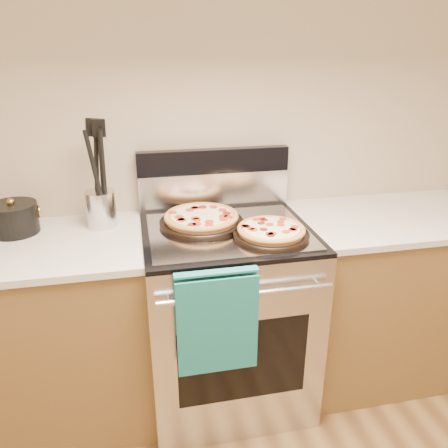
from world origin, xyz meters
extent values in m
plane|color=tan|center=(0.00, 2.00, 1.35)|extent=(4.00, 0.00, 4.00)
cube|color=#B7B7BC|center=(0.00, 1.65, 0.45)|extent=(0.76, 0.68, 0.90)
cube|color=black|center=(0.00, 1.31, 0.45)|extent=(0.56, 0.01, 0.40)
cube|color=black|center=(0.00, 1.65, 0.91)|extent=(0.76, 0.68, 0.02)
cube|color=silver|center=(0.00, 1.96, 1.01)|extent=(0.76, 0.06, 0.18)
cube|color=black|center=(0.00, 1.96, 1.16)|extent=(0.76, 0.06, 0.12)
cylinder|color=silver|center=(0.00, 1.27, 0.80)|extent=(0.70, 0.03, 0.03)
cube|color=gray|center=(0.00, 1.62, 0.92)|extent=(0.70, 0.55, 0.01)
cube|color=brown|center=(-0.88, 1.68, 0.44)|extent=(1.00, 0.62, 0.88)
cube|color=beige|center=(-0.88, 1.68, 0.90)|extent=(1.02, 0.64, 0.03)
cube|color=brown|center=(0.88, 1.68, 0.44)|extent=(1.00, 0.62, 0.88)
cube|color=beige|center=(0.88, 1.68, 0.90)|extent=(1.02, 0.64, 0.03)
cylinder|color=silver|center=(-0.55, 1.83, 0.99)|extent=(0.17, 0.17, 0.17)
cylinder|color=black|center=(-0.93, 1.83, 0.97)|extent=(0.25, 0.25, 0.13)
camera|label=1|loc=(-0.39, -0.13, 1.69)|focal=35.00mm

